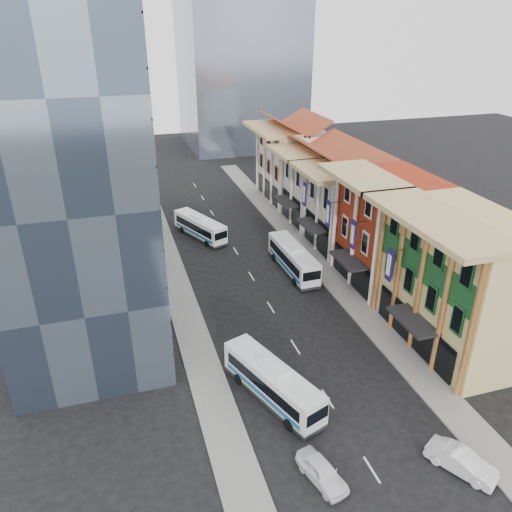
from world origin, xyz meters
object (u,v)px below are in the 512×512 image
object	(u,v)px
bus_right	(293,258)
sedan_left	(322,472)
office_tower	(72,166)
shophouse_tan	(461,282)
sedan_right	(461,462)
bus_left_far	(200,227)
bus_left_near	(273,382)

from	to	relation	value
bus_right	sedan_left	bearing A→B (deg)	-108.84
office_tower	shophouse_tan	bearing A→B (deg)	-24.30
sedan_left	sedan_right	size ratio (longest dim) A/B	0.91
shophouse_tan	sedan_right	bearing A→B (deg)	-123.86
sedan_left	office_tower	bearing A→B (deg)	103.55
shophouse_tan	bus_left_far	bearing A→B (deg)	120.46
bus_left_far	sedan_right	bearing A→B (deg)	-101.07
office_tower	sedan_left	size ratio (longest dim) A/B	7.36
sedan_left	sedan_right	xyz separation A→B (m)	(8.97, -1.94, 0.05)
office_tower	bus_left_near	bearing A→B (deg)	-52.19
office_tower	sedan_right	distance (m)	37.69
shophouse_tan	sedan_right	world-z (taller)	shophouse_tan
bus_left_far	sedan_right	world-z (taller)	bus_left_far
office_tower	sedan_right	bearing A→B (deg)	-49.84
shophouse_tan	bus_left_far	xyz separation A→B (m)	(-17.39, 29.57, -4.48)
office_tower	sedan_right	size ratio (longest dim) A/B	6.66
sedan_left	bus_left_far	bearing A→B (deg)	74.76
shophouse_tan	sedan_left	distance (m)	21.18
shophouse_tan	sedan_left	world-z (taller)	shophouse_tan
sedan_left	sedan_right	world-z (taller)	sedan_right
office_tower	bus_left_far	distance (m)	24.69
bus_left_far	office_tower	bearing A→B (deg)	-154.11
bus_left_far	sedan_right	distance (m)	43.17
bus_left_far	sedan_left	bearing A→B (deg)	-113.07
bus_right	sedan_right	bearing A→B (deg)	-90.78
shophouse_tan	office_tower	distance (m)	35.19
sedan_left	bus_left_near	bearing A→B (deg)	79.18
shophouse_tan	sedan_right	distance (m)	16.14
shophouse_tan	sedan_left	xyz separation A→B (m)	(-17.47, -10.73, -5.31)
sedan_right	bus_right	bearing A→B (deg)	60.60
office_tower	bus_right	distance (m)	25.86
shophouse_tan	bus_right	size ratio (longest dim) A/B	1.36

